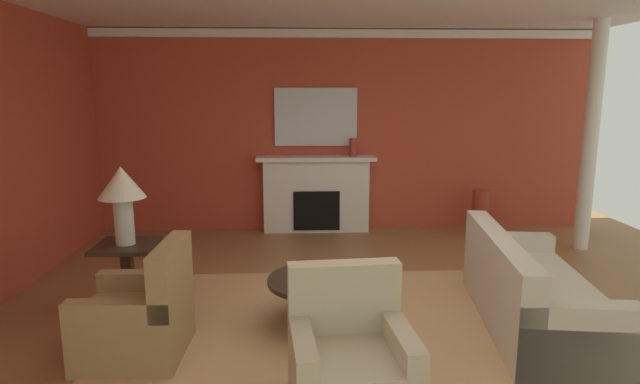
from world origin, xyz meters
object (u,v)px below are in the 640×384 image
fireplace (316,196)px  armchair_facing_fireplace (350,366)px  sofa (530,295)px  side_table (128,274)px  coffee_table (322,290)px  vase_tall_corner (480,212)px  vase_mantel_right (353,148)px  armchair_near_window (140,319)px  table_lamp (122,190)px  mantel_mirror (316,117)px

fireplace → armchair_facing_fireplace: 4.64m
sofa → side_table: (-3.77, 0.45, 0.10)m
armchair_facing_fireplace → coffee_table: armchair_facing_fireplace is taller
vase_tall_corner → vase_mantel_right: (-1.90, 0.25, 0.96)m
armchair_near_window → coffee_table: armchair_near_window is taller
table_lamp → armchair_facing_fireplace: bearing=-39.7°
sofa → side_table: 3.80m
side_table → armchair_facing_fireplace: bearing=-39.7°
table_lamp → vase_mantel_right: (2.48, 2.93, 0.08)m
mantel_mirror → armchair_facing_fireplace: mantel_mirror is taller
fireplace → table_lamp: size_ratio=2.40×
mantel_mirror → sofa: bearing=-62.6°
mantel_mirror → sofa: mantel_mirror is taller
fireplace → table_lamp: (-1.93, -2.98, 0.67)m
armchair_near_window → armchair_facing_fireplace: bearing=-26.3°
sofa → table_lamp: table_lamp is taller
table_lamp → vase_tall_corner: table_lamp is taller
fireplace → side_table: (-1.93, -2.98, -0.15)m
fireplace → armchair_near_window: size_ratio=1.89×
sofa → vase_mantel_right: size_ratio=8.06×
fireplace → sofa: 3.90m
sofa → side_table: sofa is taller
coffee_table → fireplace: bearing=88.8°
vase_tall_corner → fireplace: bearing=173.0°
table_lamp → vase_tall_corner: bearing=31.4°
table_lamp → sofa: bearing=-6.8°
fireplace → vase_mantel_right: size_ratio=6.60×
armchair_near_window → armchair_facing_fireplace: size_ratio=1.00×
side_table → sofa: bearing=-6.8°
vase_mantel_right → armchair_facing_fireplace: bearing=-96.0°
mantel_mirror → armchair_near_window: (-1.58, -3.94, -1.44)m
vase_mantel_right → vase_tall_corner: bearing=-7.5°
fireplace → side_table: size_ratio=2.57×
mantel_mirror → side_table: (-1.93, -3.10, -1.35)m
fireplace → sofa: bearing=-61.7°
table_lamp → vase_mantel_right: bearing=49.7°
coffee_table → sofa: bearing=-3.2°
fireplace → vase_mantel_right: 0.93m
armchair_near_window → sofa: bearing=6.6°
table_lamp → vase_mantel_right: table_lamp is taller
sofa → armchair_facing_fireplace: 2.15m
coffee_table → table_lamp: bearing=169.5°
mantel_mirror → armchair_near_window: 4.49m
mantel_mirror → side_table: bearing=-121.9°
sofa → vase_tall_corner: size_ratio=3.21×
sofa → vase_mantel_right: bearing=110.9°
fireplace → vase_tall_corner: bearing=-7.0°
table_lamp → vase_mantel_right: size_ratio=2.75×
armchair_near_window → coffee_table: size_ratio=0.95×
armchair_facing_fireplace → table_lamp: bearing=140.3°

